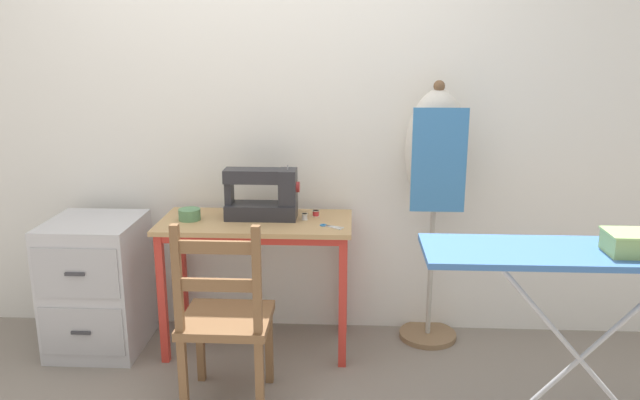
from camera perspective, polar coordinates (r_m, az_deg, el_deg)
The scene contains 13 objects.
ground_plane at distance 3.36m, azimuth -6.19°, elevation -14.94°, with size 14.00×14.00×0.00m, color gray.
wall_back at distance 3.48m, azimuth -5.37°, elevation 8.30°, with size 10.00×0.05×2.55m.
sewing_table at distance 3.32m, azimuth -5.88°, elevation -3.67°, with size 1.01×0.48×0.72m.
sewing_machine at distance 3.29m, azimuth -5.05°, elevation 0.42°, with size 0.39×0.16×0.29m.
fabric_bowl at distance 3.35m, azimuth -11.84°, elevation -1.27°, with size 0.11×0.11×0.06m.
scissors at distance 3.17m, azimuth 0.73°, elevation -2.39°, with size 0.12×0.09×0.01m.
thread_spool_near_machine at distance 3.28m, azimuth -1.41°, elevation -1.54°, with size 0.03×0.03×0.04m.
thread_spool_mid_table at distance 3.35m, azimuth -0.39°, elevation -1.22°, with size 0.04×0.04×0.03m.
wooden_chair at distance 2.90m, azimuth -8.67°, elevation -10.79°, with size 0.40×0.38×0.90m.
filing_cabinet at distance 3.60m, azimuth -19.66°, elevation -7.31°, with size 0.47×0.50×0.72m.
dress_form at distance 3.36m, azimuth 10.53°, elevation 3.36°, with size 0.33×0.32×1.44m.
ironing_board at distance 2.57m, azimuth 23.52°, elevation -5.20°, with size 1.26×0.36×0.89m.
storage_box at distance 2.56m, azimuth 26.93°, elevation -3.52°, with size 0.22×0.16×0.08m.
Camera 1 is at (0.50, -2.89, 1.64)m, focal length 35.00 mm.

